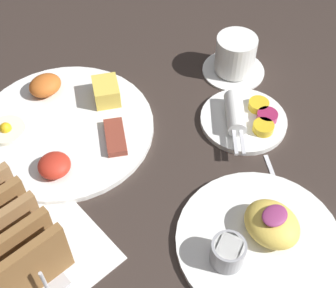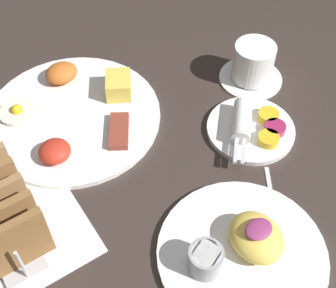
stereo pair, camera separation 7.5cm
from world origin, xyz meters
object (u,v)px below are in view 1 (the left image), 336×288
toast_rack (9,236)px  coffee_cup (235,57)px  plate_condiments (245,119)px  plate_breakfast (65,124)px  plate_foreground (259,238)px

toast_rack → coffee_cup: bearing=6.3°
coffee_cup → plate_condiments: bearing=-129.4°
plate_breakfast → plate_condiments: (0.24, -0.20, 0.00)m
plate_condiments → coffee_cup: coffee_cup is taller
plate_condiments → coffee_cup: 0.14m
plate_breakfast → coffee_cup: size_ratio=2.58×
plate_foreground → toast_rack: 0.34m
plate_condiments → toast_rack: toast_rack is taller
plate_foreground → coffee_cup: (0.25, 0.27, 0.02)m
plate_breakfast → plate_condiments: 0.31m
plate_foreground → coffee_cup: size_ratio=2.01×
plate_breakfast → toast_rack: bearing=-140.5°
plate_breakfast → plate_condiments: plate_breakfast is taller
plate_condiments → plate_foreground: (-0.16, -0.17, 0.00)m
plate_foreground → plate_breakfast: bearing=101.8°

